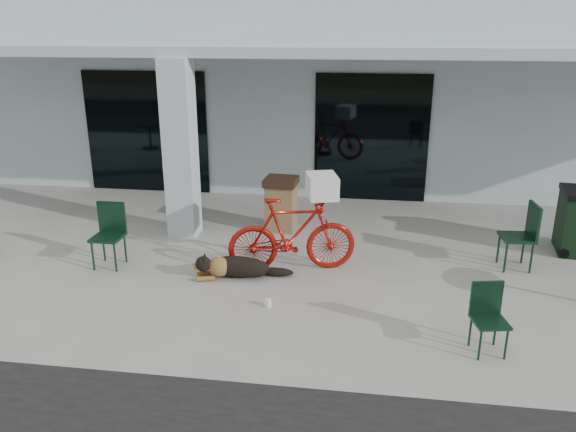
% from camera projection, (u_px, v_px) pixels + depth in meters
% --- Properties ---
extents(ground, '(80.00, 80.00, 0.00)m').
position_uv_depth(ground, '(237.00, 296.00, 7.94)').
color(ground, '#AAA7A0').
rests_on(ground, ground).
extents(building, '(22.00, 7.00, 4.50)m').
position_uv_depth(building, '(306.00, 79.00, 15.18)').
color(building, silver).
rests_on(building, ground).
extents(storefront_glass_left, '(2.80, 0.06, 2.70)m').
position_uv_depth(storefront_glass_left, '(147.00, 132.00, 12.61)').
color(storefront_glass_left, black).
rests_on(storefront_glass_left, ground).
extents(storefront_glass_right, '(2.40, 0.06, 2.70)m').
position_uv_depth(storefront_glass_right, '(371.00, 138.00, 11.93)').
color(storefront_glass_right, black).
rests_on(storefront_glass_right, ground).
extents(column, '(0.50, 0.50, 3.12)m').
position_uv_depth(column, '(181.00, 150.00, 9.80)').
color(column, silver).
rests_on(column, ground).
extents(overhang, '(22.00, 2.80, 0.18)m').
position_uv_depth(overhang, '(277.00, 49.00, 10.28)').
color(overhang, silver).
rests_on(overhang, column).
extents(bicycle, '(2.04, 1.03, 1.18)m').
position_uv_depth(bicycle, '(292.00, 235.00, 8.58)').
color(bicycle, '#A4130D').
rests_on(bicycle, ground).
extents(laundry_basket, '(0.56, 0.66, 0.34)m').
position_uv_depth(laundry_basket, '(322.00, 186.00, 8.39)').
color(laundry_basket, white).
rests_on(laundry_basket, bicycle).
extents(dog, '(1.19, 0.69, 0.38)m').
position_uv_depth(dog, '(238.00, 266.00, 8.48)').
color(dog, black).
rests_on(dog, ground).
extents(cup_near_dog, '(0.09, 0.09, 0.11)m').
position_uv_depth(cup_near_dog, '(268.00, 303.00, 7.62)').
color(cup_near_dog, white).
rests_on(cup_near_dog, ground).
extents(cafe_chair_near, '(0.46, 0.50, 1.01)m').
position_uv_depth(cafe_chair_near, '(108.00, 236.00, 8.76)').
color(cafe_chair_near, '#123421').
rests_on(cafe_chair_near, ground).
extents(cafe_chair_far_a, '(0.45, 0.48, 0.83)m').
position_uv_depth(cafe_chair_far_a, '(490.00, 321.00, 6.43)').
color(cafe_chair_far_a, '#123421').
rests_on(cafe_chair_far_a, ground).
extents(cafe_chair_far_b, '(0.56, 0.52, 1.06)m').
position_uv_depth(cafe_chair_far_b, '(517.00, 236.00, 8.69)').
color(cafe_chair_far_b, '#123421').
rests_on(cafe_chair_far_b, ground).
extents(trash_receptacle, '(0.62, 0.62, 0.99)m').
position_uv_depth(trash_receptacle, '(281.00, 204.00, 10.38)').
color(trash_receptacle, brown).
rests_on(trash_receptacle, ground).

